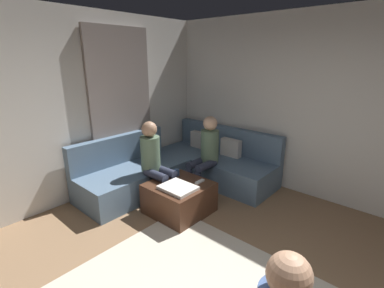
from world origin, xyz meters
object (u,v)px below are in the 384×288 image
object	(u,v)px
game_remote	(200,182)
person_on_couch_side	(155,160)
sectional_couch	(182,168)
coffee_mug	(177,172)
person_on_couch_back	(206,152)
ottoman	(179,198)

from	to	relation	value
game_remote	person_on_couch_side	bearing A→B (deg)	-159.54
game_remote	person_on_couch_side	world-z (taller)	person_on_couch_side
game_remote	sectional_couch	bearing A→B (deg)	149.34
coffee_mug	game_remote	xyz separation A→B (m)	(0.40, 0.04, -0.04)
game_remote	person_on_couch_back	xyz separation A→B (m)	(-0.31, 0.52, 0.23)
sectional_couch	coffee_mug	bearing A→B (deg)	-52.85
sectional_couch	game_remote	size ratio (longest dim) A/B	17.00
coffee_mug	person_on_couch_back	distance (m)	0.60
coffee_mug	game_remote	world-z (taller)	coffee_mug
ottoman	coffee_mug	xyz separation A→B (m)	(-0.22, 0.18, 0.26)
sectional_couch	coffee_mug	distance (m)	0.66
game_remote	person_on_couch_back	distance (m)	0.65
sectional_couch	coffee_mug	xyz separation A→B (m)	(0.38, -0.50, 0.19)
person_on_couch_back	ottoman	bearing A→B (deg)	100.24
ottoman	person_on_couch_side	bearing A→B (deg)	-177.94
ottoman	game_remote	xyz separation A→B (m)	(0.18, 0.22, 0.22)
game_remote	person_on_couch_back	world-z (taller)	person_on_couch_back
ottoman	person_on_couch_side	distance (m)	0.64
sectional_couch	ottoman	distance (m)	0.91
coffee_mug	game_remote	size ratio (longest dim) A/B	0.63
sectional_couch	person_on_couch_back	size ratio (longest dim) A/B	2.12
ottoman	person_on_couch_back	bearing A→B (deg)	100.24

